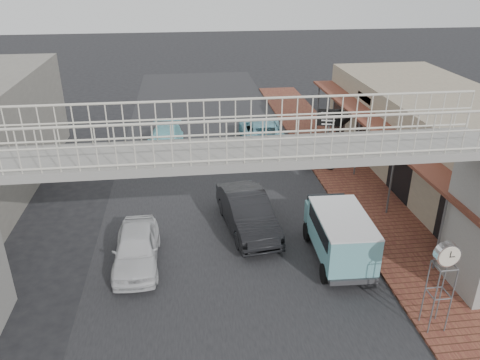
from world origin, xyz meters
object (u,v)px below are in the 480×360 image
object	(u,v)px
street_clock	(446,258)
angkot_van	(340,231)
arrow_sign	(344,119)
motorcycle_far	(315,143)
white_hatchback	(136,248)
angkot_far	(165,141)
motorcycle_near	(319,161)
dark_sedan	(247,212)
angkot_curb	(262,132)

from	to	relation	value
street_clock	angkot_van	bearing A→B (deg)	112.90
angkot_van	street_clock	size ratio (longest dim) A/B	1.39
arrow_sign	motorcycle_far	bearing A→B (deg)	131.45
white_hatchback	arrow_sign	size ratio (longest dim) A/B	1.26
angkot_far	motorcycle_near	distance (m)	8.61
dark_sedan	angkot_van	distance (m)	3.88
angkot_curb	arrow_sign	bearing A→B (deg)	135.59
dark_sedan	angkot_far	size ratio (longest dim) A/B	0.99
angkot_curb	angkot_far	world-z (taller)	angkot_curb
angkot_far	street_clock	size ratio (longest dim) A/B	1.62
angkot_curb	angkot_van	xyz separation A→B (m)	(0.70, -12.13, 0.47)
white_hatchback	street_clock	xyz separation A→B (m)	(8.76, -4.38, 1.81)
dark_sedan	street_clock	size ratio (longest dim) A/B	1.61
white_hatchback	street_clock	world-z (taller)	street_clock
angkot_van	angkot_curb	bearing A→B (deg)	95.44
street_clock	motorcycle_near	bearing A→B (deg)	89.87
angkot_van	arrow_sign	distance (m)	8.98
dark_sedan	angkot_far	world-z (taller)	dark_sedan
dark_sedan	motorcycle_near	bearing A→B (deg)	41.87
angkot_van	motorcycle_near	bearing A→B (deg)	81.14
dark_sedan	motorcycle_near	size ratio (longest dim) A/B	2.62
angkot_far	angkot_van	size ratio (longest dim) A/B	1.17
angkot_van	motorcycle_near	distance (m)	7.90
motorcycle_near	street_clock	size ratio (longest dim) A/B	0.61
dark_sedan	angkot_curb	distance (m)	9.86
angkot_far	motorcycle_near	world-z (taller)	angkot_far
angkot_van	motorcycle_near	world-z (taller)	angkot_van
arrow_sign	dark_sedan	bearing A→B (deg)	-120.28
angkot_far	motorcycle_near	bearing A→B (deg)	-21.51
angkot_far	angkot_van	world-z (taller)	angkot_van
angkot_curb	angkot_van	size ratio (longest dim) A/B	1.34
motorcycle_near	motorcycle_far	world-z (taller)	motorcycle_far
dark_sedan	arrow_sign	xyz separation A→B (m)	(5.77, 5.89, 1.79)
white_hatchback	arrow_sign	world-z (taller)	arrow_sign
dark_sedan	motorcycle_near	world-z (taller)	dark_sedan
dark_sedan	angkot_curb	bearing A→B (deg)	69.18
white_hatchback	dark_sedan	size ratio (longest dim) A/B	0.84
angkot_van	arrow_sign	world-z (taller)	arrow_sign
dark_sedan	arrow_sign	bearing A→B (deg)	37.78
street_clock	arrow_sign	bearing A→B (deg)	83.49
angkot_curb	motorcycle_near	xyz separation A→B (m)	(2.20, -4.40, -0.17)
white_hatchback	dark_sedan	distance (m)	4.60
white_hatchback	dark_sedan	world-z (taller)	dark_sedan
angkot_curb	street_clock	distance (m)	16.12
arrow_sign	street_clock	bearing A→B (deg)	-81.56
motorcycle_far	white_hatchback	bearing A→B (deg)	128.81
motorcycle_far	arrow_sign	distance (m)	2.78
angkot_far	white_hatchback	bearing A→B (deg)	-91.02
dark_sedan	angkot_van	size ratio (longest dim) A/B	1.16
white_hatchback	motorcycle_far	world-z (taller)	white_hatchback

